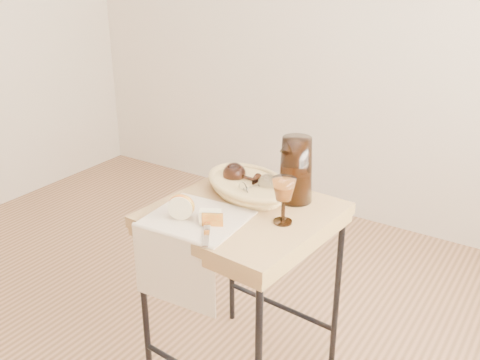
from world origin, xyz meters
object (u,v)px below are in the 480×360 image
Objects in this scene: side_table at (243,297)px; table_knife at (207,227)px; pitcher at (296,170)px; wine_goblet at (283,201)px; apple_half at (182,206)px; bread_basket at (249,187)px; goblet_lying_b at (258,186)px; goblet_lying_a at (244,177)px; tea_towel at (197,218)px.

table_knife is at bearing -93.63° from side_table.
pitcher is at bearing 127.53° from table_knife.
wine_goblet is (0.16, -0.01, 0.45)m from side_table.
apple_half is 0.13m from table_knife.
pitcher reaches higher than side_table.
bread_basket is 1.63× the size of table_knife.
goblet_lying_b reaches higher than table_knife.
goblet_lying_b is (0.08, -0.04, -0.01)m from goblet_lying_a.
tea_towel is at bearing -172.73° from goblet_lying_b.
wine_goblet reaches higher than apple_half.
goblet_lying_a is 1.58× the size of apple_half.
bread_basket is 0.26m from wine_goblet.
goblet_lying_b is at bearing 145.70° from wine_goblet.
apple_half is (-0.25, -0.34, -0.07)m from pitcher.
wine_goblet reaches higher than tea_towel.
tea_towel is 0.39m from pitcher.
tea_towel is at bearing 93.18° from goblet_lying_a.
goblet_lying_b is 0.30m from apple_half.
table_knife is at bearing -36.03° from tea_towel.
apple_half is at bearing -155.36° from tea_towel.
pitcher reaches higher than wine_goblet.
tea_towel is at bearing 4.40° from apple_half.
pitcher is 0.40m from table_knife.
wine_goblet is (0.26, 0.13, 0.08)m from tea_towel.
wine_goblet reaches higher than goblet_lying_b.
wine_goblet is at bearing 3.65° from apple_half.
goblet_lying_a is at bearing 92.89° from goblet_lying_b.
goblet_lying_a is at bearing 56.82° from apple_half.
tea_towel is at bearing -138.48° from pitcher.
goblet_lying_a reaches higher than tea_towel.
bread_basket is at bearing 114.28° from side_table.
pitcher is at bearing 39.51° from bread_basket.
tea_towel is at bearing -72.55° from bread_basket.
goblet_lying_b is at bearing 92.69° from side_table.
goblet_lying_b is 0.21m from wine_goblet.
goblet_lying_a is at bearing 178.43° from bread_basket.
wine_goblet is at bearing -97.78° from goblet_lying_b.
wine_goblet is (0.25, -0.15, 0.03)m from goblet_lying_a.
goblet_lying_a is (0.00, 0.29, 0.05)m from tea_towel.
goblet_lying_a is 0.21m from pitcher.
goblet_lying_b is at bearing 3.20° from bread_basket.
pitcher is (0.20, 0.03, 0.06)m from goblet_lying_a.
table_knife is (0.04, -0.32, -0.01)m from bread_basket.
pitcher is at bearing 55.95° from side_table.
goblet_lying_b is 0.75× the size of wine_goblet.
goblet_lying_b reaches higher than bread_basket.
pitcher is at bearing -167.70° from goblet_lying_a.
side_table is 5.99× the size of goblet_lying_b.
apple_half is at bearing -179.20° from goblet_lying_b.
goblet_lying_b is 0.30m from table_knife.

